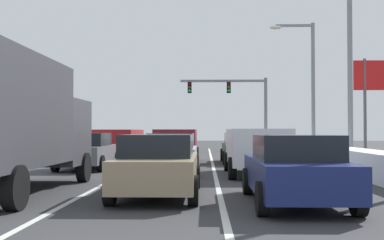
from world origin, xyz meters
The scene contains 18 objects.
ground_plane centered at (0.00, 14.87, 0.00)m, with size 120.00×120.00×0.00m, color #333335.
lane_stripe_between_right_lane_and_center_lane centered at (1.70, 18.59, 0.00)m, with size 0.14×40.90×0.01m, color silver.
lane_stripe_between_center_lane_and_left_lane centered at (-1.70, 18.59, 0.00)m, with size 0.14×40.90×0.01m, color silver.
snow_bank_right_shoulder centered at (7.00, 18.59, 0.46)m, with size 1.27×40.90×0.91m, color silver.
snow_bank_left_shoulder centered at (-7.00, 18.59, 0.28)m, with size 1.95×40.90×0.57m, color silver.
sedan_navy_right_lane_nearest centered at (3.30, 6.25, 0.76)m, with size 2.00×4.50×1.51m.
suv_white_right_lane_second centered at (3.18, 13.15, 1.02)m, with size 2.16×4.90×1.67m.
sedan_green_right_lane_third centered at (3.16, 19.62, 0.76)m, with size 2.00×4.50×1.51m.
sedan_tan_center_lane_nearest centered at (0.19, 7.42, 0.76)m, with size 2.00×4.50×1.51m.
sedan_silver_center_lane_second centered at (0.08, 13.67, 0.76)m, with size 2.00×4.50×1.51m.
suv_maroon_center_lane_third centered at (-0.10, 19.91, 1.02)m, with size 2.16×4.90×1.67m.
box_truck_left_lane_nearest centered at (-3.59, 7.62, 1.90)m, with size 2.53×7.20×3.36m.
sedan_gray_left_lane_second centered at (-3.60, 15.72, 0.76)m, with size 2.00×4.50×1.51m.
suv_red_left_lane_third centered at (-3.28, 21.51, 1.02)m, with size 2.16×4.90×1.67m.
traffic_light_gantry centered at (4.27, 37.17, 4.50)m, with size 7.54×0.47×6.20m.
street_lamp_right_mid centered at (7.33, 16.73, 5.10)m, with size 2.66×0.36×8.58m.
street_lamp_right_far centered at (7.39, 24.17, 4.81)m, with size 2.66×0.36×8.02m.
roadside_sign_right centered at (10.95, 21.65, 4.02)m, with size 3.20×0.16×5.50m.
Camera 1 is at (1.33, -4.26, 1.60)m, focal length 44.73 mm.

